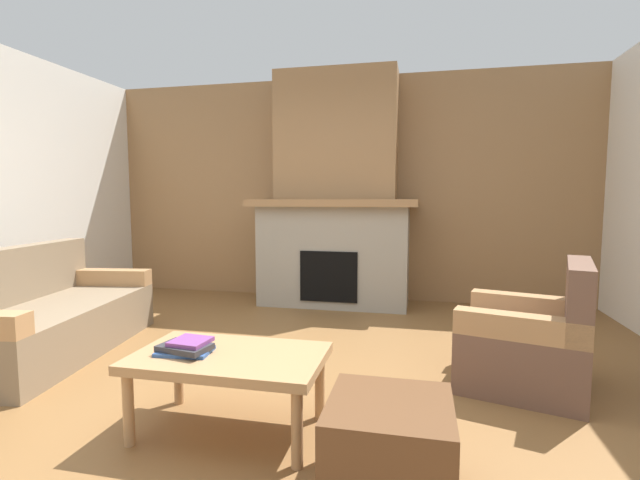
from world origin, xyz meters
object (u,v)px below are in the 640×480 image
(armchair, at_px, (530,343))
(couch, at_px, (45,318))
(ottoman, at_px, (389,448))
(coffee_table, at_px, (229,363))
(fireplace, at_px, (335,205))

(armchair, bearing_deg, couch, -177.41)
(ottoman, bearing_deg, armchair, 57.23)
(armchair, xyz_separation_m, ottoman, (-0.84, -1.30, -0.09))
(armchair, height_order, coffee_table, armchair)
(fireplace, xyz_separation_m, armchair, (1.70, -2.06, -0.87))
(fireplace, xyz_separation_m, ottoman, (0.86, -3.36, -0.96))
(couch, bearing_deg, fireplace, 48.88)
(ottoman, bearing_deg, couch, 158.03)
(couch, xyz_separation_m, armchair, (3.64, 0.16, 0.01))
(coffee_table, distance_m, ottoman, 0.94)
(coffee_table, bearing_deg, armchair, 29.71)
(fireplace, xyz_separation_m, couch, (-1.94, -2.23, -0.88))
(armchair, relative_size, coffee_table, 0.94)
(fireplace, height_order, coffee_table, fireplace)
(couch, distance_m, ottoman, 3.03)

